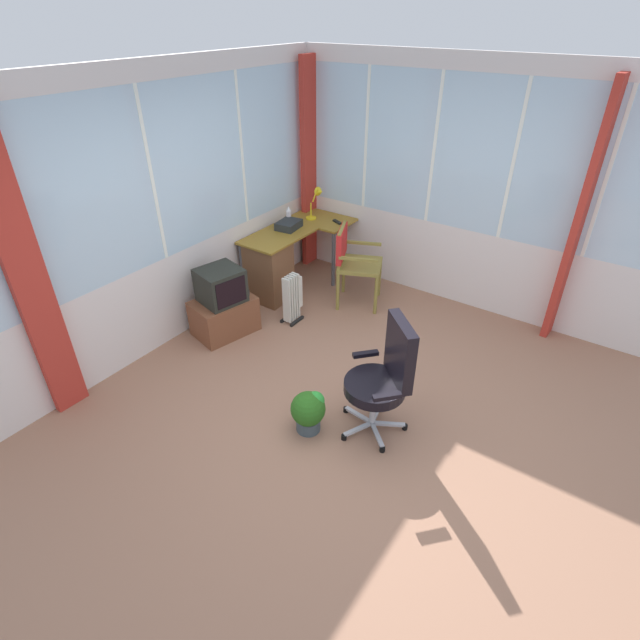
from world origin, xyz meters
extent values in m
cube|color=#976950|center=(0.00, 0.00, -0.03)|extent=(5.78, 5.22, 0.06)
cube|color=silver|center=(0.00, 2.14, 0.46)|extent=(4.78, 0.06, 0.91)
cube|color=silver|center=(0.00, 2.14, 1.70)|extent=(4.68, 0.06, 1.57)
cube|color=silver|center=(0.00, 2.14, 2.58)|extent=(4.78, 0.06, 0.18)
cube|color=white|center=(-1.19, 2.14, 1.70)|extent=(0.04, 0.07, 1.57)
cube|color=white|center=(0.00, 2.14, 1.70)|extent=(0.04, 0.07, 1.57)
cube|color=white|center=(1.19, 2.14, 1.70)|extent=(0.04, 0.07, 1.57)
cube|color=silver|center=(2.42, 0.00, 0.46)|extent=(0.06, 4.22, 0.91)
cube|color=silver|center=(2.42, 0.00, 1.70)|extent=(0.06, 4.14, 1.57)
cube|color=silver|center=(2.42, 0.00, 2.58)|extent=(0.06, 4.22, 0.18)
cube|color=white|center=(2.42, -1.27, 1.70)|extent=(0.07, 0.04, 1.57)
cube|color=white|center=(2.42, -0.42, 1.70)|extent=(0.07, 0.04, 1.57)
cube|color=white|center=(2.42, 0.42, 1.70)|extent=(0.07, 0.04, 1.57)
cube|color=white|center=(2.42, 1.27, 1.70)|extent=(0.07, 0.04, 1.57)
cube|color=#B33026|center=(-1.31, 2.06, 1.28)|extent=(0.28, 0.07, 2.57)
cube|color=#B33026|center=(2.29, 2.01, 1.28)|extent=(0.28, 0.07, 2.57)
cube|color=#B33026|center=(2.34, -1.16, 1.28)|extent=(0.28, 0.09, 2.57)
cube|color=olive|center=(1.65, 1.82, 0.73)|extent=(1.44, 0.54, 0.02)
cube|color=olive|center=(2.10, 1.43, 0.73)|extent=(0.54, 0.24, 0.02)
cube|color=brown|center=(1.16, 1.82, 0.36)|extent=(0.40, 0.50, 0.71)
cylinder|color=#4C4C51|center=(1.87, 1.36, 0.36)|extent=(0.04, 0.04, 0.72)
cylinder|color=#4C4C51|center=(0.97, 2.05, 0.36)|extent=(0.04, 0.04, 0.72)
cylinder|color=yellow|center=(2.03, 1.81, 0.76)|extent=(0.13, 0.13, 0.02)
cylinder|color=yellow|center=(2.03, 1.81, 0.86)|extent=(0.02, 0.02, 0.19)
cylinder|color=yellow|center=(2.08, 1.78, 1.04)|extent=(0.04, 0.08, 0.18)
cone|color=yellow|center=(2.13, 1.74, 1.08)|extent=(0.14, 0.14, 0.12)
cube|color=black|center=(2.10, 1.46, 0.76)|extent=(0.10, 0.16, 0.02)
cylinder|color=silver|center=(1.75, 1.94, 0.83)|extent=(0.06, 0.06, 0.16)
cone|color=white|center=(1.75, 1.94, 0.93)|extent=(0.06, 0.06, 0.06)
cube|color=#24292A|center=(1.61, 1.84, 0.79)|extent=(0.33, 0.27, 0.09)
cylinder|color=olive|center=(1.58, 0.58, 0.24)|extent=(0.04, 0.04, 0.47)
cylinder|color=olive|center=(1.98, 0.76, 0.24)|extent=(0.04, 0.04, 0.47)
cylinder|color=olive|center=(1.40, 0.98, 0.24)|extent=(0.04, 0.04, 0.47)
cylinder|color=olive|center=(1.81, 1.16, 0.24)|extent=(0.04, 0.04, 0.47)
cube|color=olive|center=(1.69, 0.87, 0.49)|extent=(0.63, 0.63, 0.04)
cube|color=olive|center=(1.60, 1.07, 0.73)|extent=(0.41, 0.21, 0.42)
cube|color=red|center=(1.60, 1.07, 0.75)|extent=(0.44, 0.24, 0.36)
cube|color=olive|center=(1.49, 0.78, 0.67)|extent=(0.21, 0.41, 0.03)
cube|color=olive|center=(1.89, 0.96, 0.67)|extent=(0.21, 0.41, 0.03)
cube|color=#B7B7BF|center=(-0.13, -0.41, 0.04)|extent=(0.22, 0.23, 0.02)
cylinder|color=black|center=(-0.22, -0.51, 0.02)|extent=(0.05, 0.05, 0.05)
cube|color=#B7B7BF|center=(0.04, -0.43, 0.04)|extent=(0.17, 0.26, 0.02)
cylinder|color=black|center=(0.11, -0.55, 0.02)|extent=(0.05, 0.05, 0.05)
cube|color=#B7B7BF|center=(0.11, -0.28, 0.04)|extent=(0.28, 0.09, 0.02)
cylinder|color=black|center=(0.24, -0.25, 0.02)|extent=(0.05, 0.05, 0.05)
cube|color=#B7B7BF|center=(-0.02, -0.17, 0.04)|extent=(0.07, 0.28, 0.02)
cylinder|color=black|center=(0.00, -0.03, 0.02)|extent=(0.05, 0.05, 0.05)
cube|color=#B7B7BF|center=(-0.16, -0.25, 0.04)|extent=(0.27, 0.15, 0.02)
cylinder|color=black|center=(-0.29, -0.19, 0.02)|extent=(0.05, 0.05, 0.05)
cylinder|color=#B7B7BF|center=(-0.03, -0.30, 0.23)|extent=(0.05, 0.05, 0.34)
cylinder|color=black|center=(-0.03, -0.30, 0.44)|extent=(0.50, 0.50, 0.09)
cube|color=black|center=(0.11, -0.43, 0.76)|extent=(0.35, 0.37, 0.54)
cube|color=black|center=(0.15, -0.11, 0.57)|extent=(0.20, 0.19, 0.04)
cube|color=black|center=(-0.21, -0.50, 0.57)|extent=(0.20, 0.19, 0.04)
cube|color=brown|center=(0.32, 1.73, 0.20)|extent=(0.72, 0.58, 0.40)
cube|color=black|center=(0.32, 1.73, 0.58)|extent=(0.50, 0.49, 0.36)
cube|color=black|center=(0.27, 1.54, 0.58)|extent=(0.34, 0.09, 0.28)
cube|color=#262628|center=(0.46, 1.70, 0.43)|extent=(0.30, 0.27, 0.07)
cube|color=silver|center=(0.82, 1.27, 0.30)|extent=(0.02, 0.10, 0.54)
cube|color=silver|center=(0.86, 1.27, 0.30)|extent=(0.02, 0.10, 0.54)
cube|color=silver|center=(0.91, 1.27, 0.30)|extent=(0.02, 0.10, 0.54)
cube|color=silver|center=(0.95, 1.27, 0.30)|extent=(0.02, 0.10, 0.54)
cube|color=silver|center=(0.99, 1.27, 0.30)|extent=(0.02, 0.10, 0.54)
cube|color=black|center=(0.91, 1.20, 0.01)|extent=(0.23, 0.03, 0.03)
cube|color=black|center=(0.91, 1.34, 0.01)|extent=(0.23, 0.03, 0.03)
cube|color=silver|center=(1.03, 1.27, 0.33)|extent=(0.05, 0.09, 0.38)
cylinder|color=#3E4C53|center=(-0.36, 0.12, 0.06)|extent=(0.20, 0.20, 0.12)
sphere|color=#265E1A|center=(-0.36, 0.12, 0.23)|extent=(0.29, 0.29, 0.29)
sphere|color=green|center=(-0.30, 0.09, 0.29)|extent=(0.16, 0.16, 0.16)
camera|label=1|loc=(-2.77, -1.68, 3.04)|focal=27.64mm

